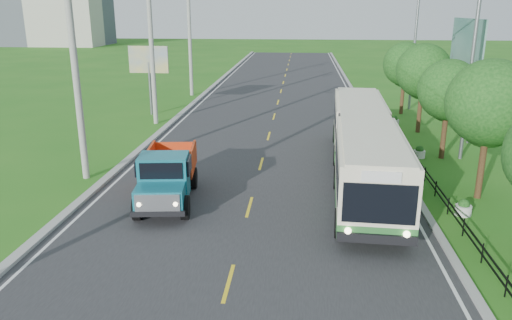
# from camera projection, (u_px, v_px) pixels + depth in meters

# --- Properties ---
(ground) EXTENTS (240.00, 240.00, 0.00)m
(ground) POSITION_uv_depth(u_px,v_px,m) (229.00, 283.00, 15.00)
(ground) COLOR #246818
(ground) RESTS_ON ground
(road) EXTENTS (14.00, 120.00, 0.02)m
(road) POSITION_uv_depth(u_px,v_px,m) (271.00, 129.00, 34.04)
(road) COLOR #28282B
(road) RESTS_ON ground
(curb_left) EXTENTS (0.40, 120.00, 0.15)m
(curb_left) POSITION_uv_depth(u_px,v_px,m) (167.00, 126.00, 34.65)
(curb_left) COLOR #9E9E99
(curb_left) RESTS_ON ground
(curb_right) EXTENTS (0.30, 120.00, 0.10)m
(curb_right) POSITION_uv_depth(u_px,v_px,m) (377.00, 131.00, 33.40)
(curb_right) COLOR #9E9E99
(curb_right) RESTS_ON ground
(edge_line_left) EXTENTS (0.12, 120.00, 0.00)m
(edge_line_left) POSITION_uv_depth(u_px,v_px,m) (175.00, 127.00, 34.62)
(edge_line_left) COLOR silver
(edge_line_left) RESTS_ON road
(edge_line_right) EXTENTS (0.12, 120.00, 0.00)m
(edge_line_right) POSITION_uv_depth(u_px,v_px,m) (369.00, 131.00, 33.45)
(edge_line_right) COLOR silver
(edge_line_right) RESTS_ON road
(centre_dash) EXTENTS (0.12, 2.20, 0.00)m
(centre_dash) POSITION_uv_depth(u_px,v_px,m) (229.00, 283.00, 15.00)
(centre_dash) COLOR yellow
(centre_dash) RESTS_ON road
(railing_right) EXTENTS (0.04, 40.00, 0.60)m
(railing_right) POSITION_uv_depth(u_px,v_px,m) (408.00, 152.00, 27.54)
(railing_right) COLOR black
(railing_right) RESTS_ON ground
(pole_near) EXTENTS (3.51, 0.32, 10.00)m
(pole_near) POSITION_uv_depth(u_px,v_px,m) (76.00, 73.00, 22.80)
(pole_near) COLOR gray
(pole_near) RESTS_ON ground
(pole_mid) EXTENTS (3.51, 0.32, 10.00)m
(pole_mid) POSITION_uv_depth(u_px,v_px,m) (152.00, 51.00, 34.22)
(pole_mid) COLOR gray
(pole_mid) RESTS_ON ground
(pole_far) EXTENTS (3.51, 0.32, 10.00)m
(pole_far) POSITION_uv_depth(u_px,v_px,m) (190.00, 40.00, 45.65)
(pole_far) COLOR gray
(pole_far) RESTS_ON ground
(tree_third) EXTENTS (3.60, 3.62, 6.00)m
(tree_third) POSITION_uv_depth(u_px,v_px,m) (490.00, 107.00, 20.72)
(tree_third) COLOR #382314
(tree_third) RESTS_ON ground
(tree_fourth) EXTENTS (3.24, 3.31, 5.40)m
(tree_fourth) POSITION_uv_depth(u_px,v_px,m) (449.00, 93.00, 26.55)
(tree_fourth) COLOR #382314
(tree_fourth) RESTS_ON ground
(tree_fifth) EXTENTS (3.48, 3.52, 5.80)m
(tree_fifth) POSITION_uv_depth(u_px,v_px,m) (424.00, 74.00, 32.18)
(tree_fifth) COLOR #382314
(tree_fifth) RESTS_ON ground
(tree_back) EXTENTS (3.30, 3.36, 5.50)m
(tree_back) POSITION_uv_depth(u_px,v_px,m) (405.00, 66.00, 37.95)
(tree_back) COLOR #382314
(tree_back) RESTS_ON ground
(streetlight_mid) EXTENTS (3.02, 0.20, 9.07)m
(streetlight_mid) POSITION_uv_depth(u_px,v_px,m) (468.00, 69.00, 25.96)
(streetlight_mid) COLOR slate
(streetlight_mid) RESTS_ON ground
(streetlight_far) EXTENTS (3.02, 0.20, 9.07)m
(streetlight_far) POSITION_uv_depth(u_px,v_px,m) (412.00, 48.00, 39.29)
(streetlight_far) COLOR slate
(streetlight_far) RESTS_ON ground
(planter_near) EXTENTS (0.64, 0.64, 0.67)m
(planter_near) POSITION_uv_depth(u_px,v_px,m) (464.00, 208.00, 19.88)
(planter_near) COLOR silver
(planter_near) RESTS_ON ground
(planter_mid) EXTENTS (0.64, 0.64, 0.67)m
(planter_mid) POSITION_uv_depth(u_px,v_px,m) (419.00, 153.00, 27.49)
(planter_mid) COLOR silver
(planter_mid) RESTS_ON ground
(planter_far) EXTENTS (0.64, 0.64, 0.67)m
(planter_far) POSITION_uv_depth(u_px,v_px,m) (394.00, 121.00, 35.11)
(planter_far) COLOR silver
(planter_far) RESTS_ON ground
(billboard_left) EXTENTS (3.00, 0.20, 5.20)m
(billboard_left) POSITION_uv_depth(u_px,v_px,m) (149.00, 64.00, 37.55)
(billboard_left) COLOR slate
(billboard_left) RESTS_ON ground
(billboard_right) EXTENTS (0.24, 6.00, 7.30)m
(billboard_right) POSITION_uv_depth(u_px,v_px,m) (466.00, 51.00, 31.40)
(billboard_right) COLOR slate
(billboard_right) RESTS_ON ground
(bus) EXTENTS (3.42, 16.24, 3.11)m
(bus) POSITION_uv_depth(u_px,v_px,m) (364.00, 142.00, 23.56)
(bus) COLOR #2A692E
(bus) RESTS_ON ground
(dump_truck) EXTENTS (2.71, 5.66, 2.29)m
(dump_truck) POSITION_uv_depth(u_px,v_px,m) (167.00, 173.00, 20.97)
(dump_truck) COLOR #146A7C
(dump_truck) RESTS_ON ground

